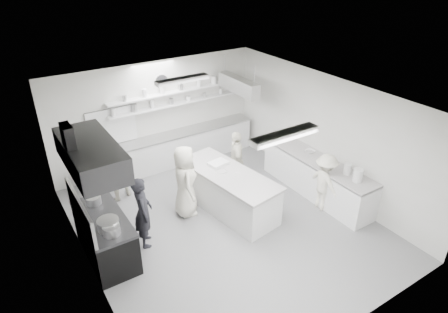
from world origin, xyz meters
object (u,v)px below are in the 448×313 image
right_counter (316,177)px  prep_island (228,192)px  back_counter (174,149)px  cook_stove (143,212)px  stove (106,238)px  cook_back (113,171)px

right_counter → prep_island: 2.35m
back_counter → right_counter: 4.13m
right_counter → back_counter: bearing=124.7°
right_counter → cook_stove: size_ratio=2.05×
stove → back_counter: size_ratio=0.36×
right_counter → prep_island: size_ratio=1.28×
cook_stove → cook_back: 2.02m
back_counter → prep_island: bearing=-88.1°
stove → cook_back: bearing=66.3°
stove → prep_island: size_ratio=0.70×
right_counter → cook_back: 5.09m
cook_stove → back_counter: bearing=-18.6°
stove → right_counter: right_counter is taller
stove → cook_back: size_ratio=1.14×
back_counter → cook_back: bearing=-157.5°
stove → cook_back: 2.16m
prep_island → cook_back: 2.89m
right_counter → cook_back: bearing=149.8°
stove → right_counter: size_ratio=0.55×
stove → cook_stove: size_ratio=1.12×
stove → back_counter: 4.03m
right_counter → prep_island: (-2.26, 0.63, 0.01)m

